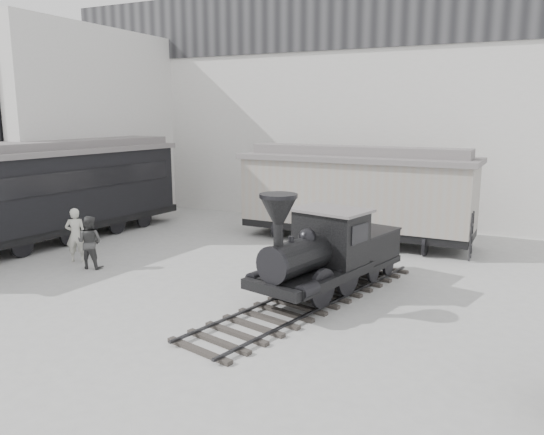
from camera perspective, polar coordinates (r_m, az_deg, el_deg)
The scene contains 8 objects.
ground at distance 13.18m, azimuth -6.42°, elevation -11.90°, with size 90.00×90.00×0.00m, color #9E9E9B.
north_wall at distance 26.05m, azimuth 11.38°, elevation 11.82°, with size 34.00×2.51×11.00m.
west_pavilion at distance 29.15m, azimuth -20.78°, elevation 9.14°, with size 7.00×12.11×9.00m.
locomotive at distance 15.14m, azimuth 5.65°, elevation -4.22°, with size 3.98×9.00×3.11m.
boxcar at distance 21.62m, azimuth 8.97°, elevation 2.71°, with size 9.52×3.21×3.87m.
passenger_coach at distance 22.69m, azimuth -23.98°, elevation 2.41°, with size 4.29×14.29×3.77m.
visitor_a at distance 19.77m, azimuth -20.35°, elevation -1.78°, with size 0.70×0.46×1.92m, color beige.
visitor_b at distance 18.82m, azimuth -19.03°, elevation -2.52°, with size 0.87×0.68×1.80m, color #414041.
Camera 1 is at (6.51, -10.24, 5.14)m, focal length 35.00 mm.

